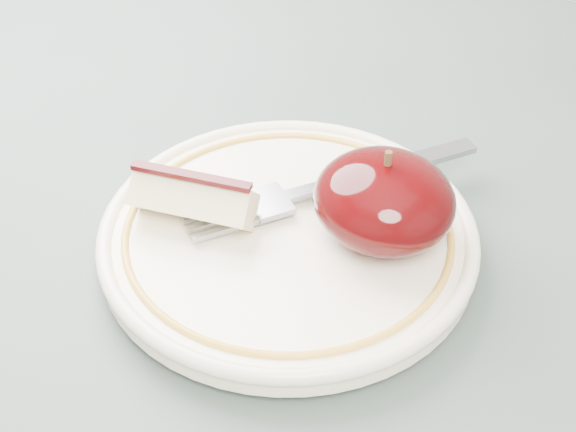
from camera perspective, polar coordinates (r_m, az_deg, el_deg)
The scene contains 5 objects.
table at distance 0.51m, azimuth -6.96°, elevation -11.06°, with size 0.90×0.90×0.75m.
plate at distance 0.45m, azimuth 0.00°, elevation -1.36°, with size 0.21×0.21×0.02m.
apple_half at distance 0.43m, azimuth 6.83°, elevation 1.11°, with size 0.08×0.07×0.06m.
apple_wedge at distance 0.44m, azimuth -6.76°, elevation 1.23°, with size 0.07×0.05×0.03m.
fork at distance 0.47m, azimuth 2.87°, elevation 2.17°, with size 0.12×0.17×0.00m.
Camera 1 is at (0.22, -0.23, 1.07)m, focal length 50.00 mm.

